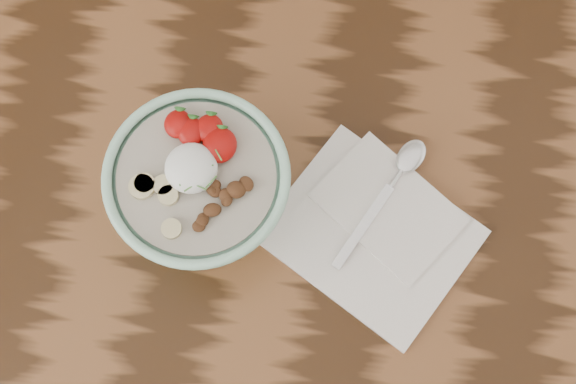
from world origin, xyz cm
name	(u,v)px	position (x,y,z in cm)	size (l,w,h in cm)	color
table	(347,237)	(0.00, 0.00, 65.70)	(160.00, 90.00, 75.00)	black
breakfast_bowl	(200,187)	(-18.45, 0.00, 82.22)	(21.26, 21.26, 14.23)	#A1D8BC
napkin	(375,229)	(2.86, -0.89, 75.60)	(29.36, 27.78, 1.42)	white
spoon	(399,174)	(5.10, 6.25, 76.85)	(11.08, 18.44, 1.03)	silver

